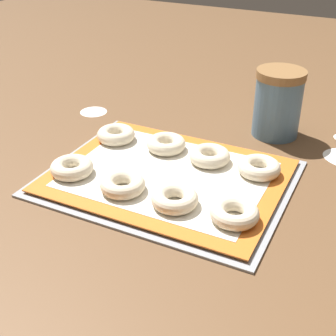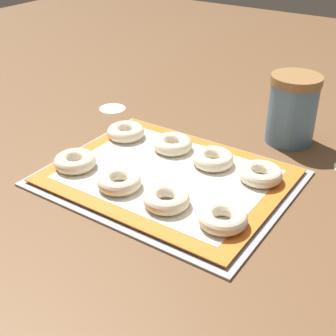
{
  "view_description": "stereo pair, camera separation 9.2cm",
  "coord_description": "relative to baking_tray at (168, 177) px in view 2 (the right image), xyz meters",
  "views": [
    {
      "loc": [
        0.3,
        -0.6,
        0.42
      ],
      "look_at": [
        -0.01,
        0.02,
        0.02
      ],
      "focal_mm": 50.0,
      "sensor_mm": 36.0,
      "label": 1
    },
    {
      "loc": [
        0.37,
        -0.55,
        0.42
      ],
      "look_at": [
        -0.01,
        0.02,
        0.02
      ],
      "focal_mm": 50.0,
      "sensor_mm": 36.0,
      "label": 2
    }
  ],
  "objects": [
    {
      "name": "ground_plane",
      "position": [
        0.01,
        -0.02,
        -0.0
      ],
      "size": [
        2.8,
        2.8,
        0.0
      ],
      "primitive_type": "plane",
      "color": "brown"
    },
    {
      "name": "baking_tray",
      "position": [
        0.0,
        0.0,
        0.0
      ],
      "size": [
        0.41,
        0.32,
        0.01
      ],
      "color": "#93969B",
      "rests_on": "ground_plane"
    },
    {
      "name": "flour_canister",
      "position": [
        0.12,
        0.26,
        0.06
      ],
      "size": [
        0.1,
        0.1,
        0.14
      ],
      "color": "slate",
      "rests_on": "ground_plane"
    },
    {
      "name": "flour_patch_far",
      "position": [
        -0.28,
        0.19,
        -0.0
      ],
      "size": [
        0.06,
        0.06,
        0.0
      ],
      "color": "white",
      "rests_on": "ground_plane"
    },
    {
      "name": "bagel_front_mid_left",
      "position": [
        -0.04,
        -0.08,
        0.02
      ],
      "size": [
        0.07,
        0.07,
        0.02
      ],
      "color": "beige",
      "rests_on": "baking_mat"
    },
    {
      "name": "bagel_front_far_right",
      "position": [
        0.14,
        -0.07,
        0.02
      ],
      "size": [
        0.07,
        0.07,
        0.02
      ],
      "color": "beige",
      "rests_on": "baking_mat"
    },
    {
      "name": "bagel_back_mid_left",
      "position": [
        -0.04,
        0.08,
        0.02
      ],
      "size": [
        0.07,
        0.07,
        0.02
      ],
      "color": "beige",
      "rests_on": "baking_mat"
    },
    {
      "name": "bagel_back_far_right",
      "position": [
        0.14,
        0.07,
        0.02
      ],
      "size": [
        0.07,
        0.07,
        0.02
      ],
      "color": "beige",
      "rests_on": "baking_mat"
    },
    {
      "name": "bagel_back_mid_right",
      "position": [
        0.05,
        0.07,
        0.02
      ],
      "size": [
        0.07,
        0.07,
        0.02
      ],
      "color": "beige",
      "rests_on": "baking_mat"
    },
    {
      "name": "bagel_front_mid_right",
      "position": [
        0.05,
        -0.08,
        0.02
      ],
      "size": [
        0.07,
        0.07,
        0.02
      ],
      "color": "beige",
      "rests_on": "baking_mat"
    },
    {
      "name": "baking_mat",
      "position": [
        0.0,
        0.0,
        0.01
      ],
      "size": [
        0.38,
        0.3,
        0.0
      ],
      "color": "orange",
      "rests_on": "baking_tray"
    },
    {
      "name": "bagel_front_far_left",
      "position": [
        -0.15,
        -0.07,
        0.02
      ],
      "size": [
        0.07,
        0.07,
        0.02
      ],
      "color": "beige",
      "rests_on": "baking_mat"
    },
    {
      "name": "bagel_back_far_left",
      "position": [
        -0.15,
        0.07,
        0.02
      ],
      "size": [
        0.07,
        0.07,
        0.02
      ],
      "color": "beige",
      "rests_on": "baking_mat"
    }
  ]
}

